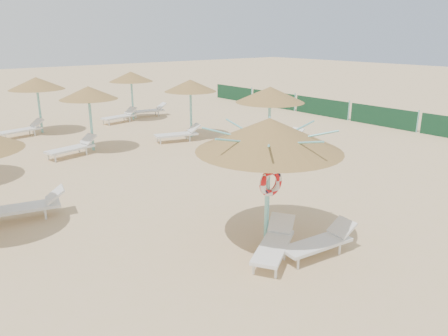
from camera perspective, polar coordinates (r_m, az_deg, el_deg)
ground at (r=10.20m, az=6.42°, el=-10.02°), size 120.00×120.00×0.00m
main_palapa at (r=9.54m, az=5.92°, el=4.29°), size 3.24×3.24×2.91m
lounger_main_a at (r=9.60m, az=6.63°, el=-9.68°), size 1.88×1.45×0.68m
lounger_main_b at (r=9.85m, az=12.53°, el=-9.34°), size 1.85×0.75×0.65m
palapa_field at (r=18.38m, az=-19.62°, el=8.86°), size 14.93×14.04×2.72m
windbreak_fence at (r=26.52m, az=12.69°, el=7.76°), size 0.08×19.84×1.10m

